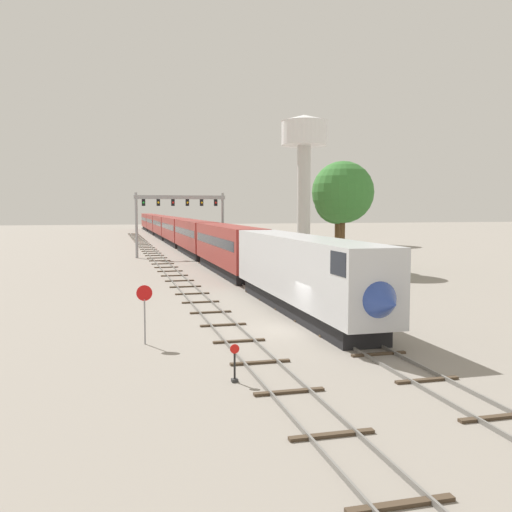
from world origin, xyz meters
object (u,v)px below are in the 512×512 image
at_px(switch_stand, 235,369).
at_px(trackside_tree_left, 343,193).
at_px(stop_sign, 145,306).
at_px(trackside_tree_mid, 338,201).
at_px(water_tower, 304,144).
at_px(passenger_train, 175,230).
at_px(signal_gantry, 180,210).

bearing_deg(switch_stand, trackside_tree_left, 60.96).
relative_size(stop_sign, trackside_tree_mid, 0.29).
xyz_separation_m(switch_stand, trackside_tree_left, (18.88, 34.01, 7.61)).
height_order(water_tower, trackside_tree_mid, water_tower).
bearing_deg(trackside_tree_mid, trackside_tree_left, -102.96).
bearing_deg(switch_stand, trackside_tree_mid, 62.12).
relative_size(water_tower, trackside_tree_left, 2.15).
bearing_deg(passenger_train, stop_sign, -97.68).
xyz_separation_m(passenger_train, signal_gantry, (-2.25, -25.61, 3.69)).
distance_m(water_tower, trackside_tree_mid, 51.36).
distance_m(passenger_train, water_tower, 30.59).
xyz_separation_m(signal_gantry, trackside_tree_mid, (14.72, -18.48, 0.96)).
distance_m(switch_stand, trackside_tree_mid, 42.38).
distance_m(stop_sign, trackside_tree_mid, 37.89).
xyz_separation_m(passenger_train, water_tower, (25.55, 4.19, 16.29)).
bearing_deg(water_tower, trackside_tree_left, -105.04).
distance_m(stop_sign, trackside_tree_left, 35.30).
xyz_separation_m(stop_sign, trackside_tree_mid, (22.47, 30.03, 5.39)).
height_order(switch_stand, trackside_tree_mid, trackside_tree_mid).
bearing_deg(stop_sign, switch_stand, -67.34).
relative_size(trackside_tree_left, trackside_tree_mid, 1.15).
bearing_deg(stop_sign, trackside_tree_mid, 53.20).
relative_size(switch_stand, trackside_tree_left, 0.13).
relative_size(switch_stand, stop_sign, 0.51).
relative_size(signal_gantry, trackside_tree_mid, 1.23).
bearing_deg(water_tower, passenger_train, -170.69).
height_order(signal_gantry, stop_sign, signal_gantry).
distance_m(signal_gantry, trackside_tree_mid, 23.64).
bearing_deg(switch_stand, stop_sign, 112.66).
distance_m(passenger_train, signal_gantry, 25.97).
height_order(switch_stand, stop_sign, stop_sign).
relative_size(stop_sign, trackside_tree_left, 0.25).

